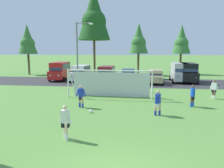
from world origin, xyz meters
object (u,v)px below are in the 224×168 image
object	(u,v)px
player_winger_left	(214,89)
parked_car_slot_far_right	(188,72)
parked_car_slot_left	(81,73)
parked_car_slot_far_left	(60,71)
street_lamp	(79,54)
soccer_goal	(110,83)
player_defender_far	(158,103)
parked_car_slot_center	(128,76)
parked_car_slot_right	(179,72)
player_striker_near	(193,96)
player_midfield_center	(65,122)
player_winger_right	(81,96)
parked_car_slot_center_left	(106,75)
parked_car_slot_center_right	(155,77)
soccer_ball	(91,111)

from	to	relation	value
player_winger_left	parked_car_slot_far_right	distance (m)	10.21
parked_car_slot_left	parked_car_slot_far_left	bearing A→B (deg)	166.98
parked_car_slot_left	street_lamp	distance (m)	5.97
soccer_goal	player_defender_far	size ratio (longest dim) A/B	4.56
player_defender_far	player_winger_left	world-z (taller)	same
player_winger_left	parked_car_slot_far_left	world-z (taller)	parked_car_slot_far_left
player_winger_left	parked_car_slot_center	bearing A→B (deg)	130.22
parked_car_slot_right	player_striker_near	bearing A→B (deg)	-96.36
player_striker_near	parked_car_slot_right	size ratio (longest dim) A/B	0.34
soccer_goal	player_midfield_center	distance (m)	9.71
player_winger_right	parked_car_slot_far_right	world-z (taller)	parked_car_slot_far_right
player_winger_right	parked_car_slot_far_left	distance (m)	15.93
player_winger_left	parked_car_slot_center_left	distance (m)	13.18
parked_car_slot_center_left	player_striker_near	bearing A→B (deg)	-53.75
player_midfield_center	street_lamp	distance (m)	14.75
player_winger_right	parked_car_slot_right	bearing A→B (deg)	56.41
parked_car_slot_right	street_lamp	distance (m)	13.67
player_defender_far	parked_car_slot_center_right	xyz separation A→B (m)	(0.92, 14.01, 0.05)
player_midfield_center	soccer_goal	bearing A→B (deg)	84.78
player_striker_near	player_winger_left	xyz separation A→B (m)	(2.50, 3.00, 0.00)
soccer_ball	parked_car_slot_left	xyz separation A→B (m)	(-4.62, 14.91, 1.00)
player_winger_right	parked_car_slot_center_right	xyz separation A→B (m)	(6.31, 12.71, 0.05)
parked_car_slot_center_left	parked_car_slot_far_right	bearing A→B (deg)	12.05
soccer_goal	parked_car_slot_center_left	world-z (taller)	soccer_goal
player_winger_left	parked_car_slot_left	xyz separation A→B (m)	(-14.25, 9.45, 0.29)
player_defender_far	parked_car_slot_right	world-z (taller)	parked_car_slot_right
player_striker_near	street_lamp	distance (m)	13.10
parked_car_slot_center_left	parked_car_slot_center_right	world-z (taller)	parked_car_slot_center_left
soccer_ball	player_defender_far	xyz separation A→B (m)	(4.39, -0.01, 0.71)
parked_car_slot_center_left	parked_car_slot_right	xyz separation A→B (m)	(9.50, 2.36, 0.23)
parked_car_slot_center_left	parked_car_slot_far_right	size ratio (longest dim) A/B	0.95
player_winger_left	parked_car_slot_center	xyz separation A→B (m)	(-7.80, 9.22, 0.05)
player_winger_right	parked_car_slot_far_right	bearing A→B (deg)	53.37
soccer_goal	parked_car_slot_right	xyz separation A→B (m)	(7.95, 10.53, 0.05)
player_winger_left	player_winger_right	world-z (taller)	same
soccer_ball	player_winger_right	distance (m)	1.78
parked_car_slot_center_left	player_winger_right	bearing A→B (deg)	-90.49
soccer_goal	parked_car_slot_far_left	size ratio (longest dim) A/B	1.53
player_defender_far	parked_car_slot_far_left	world-z (taller)	parked_car_slot_far_left
soccer_goal	parked_car_slot_center_left	distance (m)	8.32
parked_car_slot_center_left	parked_car_slot_right	bearing A→B (deg)	13.93
player_midfield_center	parked_car_slot_far_right	distance (m)	22.40
player_striker_near	player_winger_right	distance (m)	8.21
player_winger_left	parked_car_slot_far_left	distance (m)	20.24
street_lamp	parked_car_slot_center	bearing A→B (deg)	43.69
player_winger_left	parked_car_slot_center_right	size ratio (longest dim) A/B	0.38
soccer_ball	player_striker_near	world-z (taller)	player_striker_near
player_winger_left	parked_car_slot_left	world-z (taller)	parked_car_slot_left
parked_car_slot_left	player_winger_right	bearing A→B (deg)	-75.09
soccer_ball	street_lamp	xyz separation A→B (m)	(-3.41, 9.68, 3.61)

